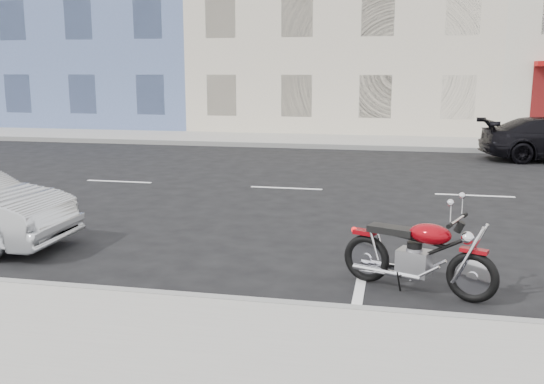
% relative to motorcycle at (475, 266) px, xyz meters
% --- Properties ---
extents(ground, '(120.00, 120.00, 0.00)m').
position_rel_motorcycle_xyz_m(ground, '(-1.28, 6.21, -0.43)').
color(ground, black).
rests_on(ground, ground).
extents(sidewalk_far, '(80.00, 3.40, 0.15)m').
position_rel_motorcycle_xyz_m(sidewalk_far, '(-6.28, 14.91, -0.35)').
color(sidewalk_far, gray).
rests_on(sidewalk_far, ground).
extents(curb_far, '(80.00, 0.12, 0.16)m').
position_rel_motorcycle_xyz_m(curb_far, '(-6.28, 13.21, -0.35)').
color(curb_far, gray).
rests_on(curb_far, ground).
extents(bldg_cream, '(12.00, 12.00, 11.50)m').
position_rel_motorcycle_xyz_m(bldg_cream, '(-3.28, 22.51, 5.32)').
color(bldg_cream, beige).
rests_on(bldg_cream, ground).
extents(motorcycle, '(1.78, 0.87, 0.94)m').
position_rel_motorcycle_xyz_m(motorcycle, '(0.00, 0.00, 0.00)').
color(motorcycle, black).
rests_on(motorcycle, ground).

